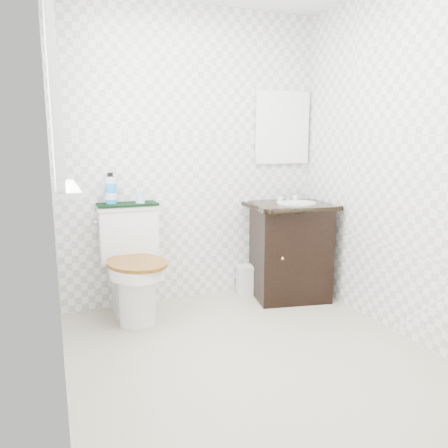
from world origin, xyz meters
TOP-DOWN VIEW (x-y plane):
  - floor at (0.00, 0.00)m, footprint 2.40×2.40m
  - wall_back at (0.00, 1.20)m, footprint 2.40×0.00m
  - wall_front at (0.00, -1.20)m, footprint 2.40×0.00m
  - wall_left at (-1.10, 0.00)m, footprint 0.00×2.40m
  - wall_right at (1.10, 0.00)m, footprint 0.00×2.40m
  - window at (-1.07, 0.25)m, footprint 0.02×0.70m
  - mirror at (0.82, 1.18)m, footprint 0.50×0.02m
  - toilet at (-0.57, 0.97)m, footprint 0.51×0.68m
  - vanity at (0.77, 0.90)m, footprint 0.73×0.65m
  - trash_bin at (0.45, 1.10)m, footprint 0.20×0.17m
  - towel at (-0.57, 1.09)m, footprint 0.45×0.22m
  - mouthwash_bottle at (-0.68, 1.12)m, footprint 0.08×0.08m
  - cup at (-0.47, 1.06)m, footprint 0.07×0.07m
  - soap_bar at (0.74, 1.00)m, footprint 0.07×0.05m

SIDE VIEW (x-z plane):
  - floor at x=0.00m, z-range 0.00..0.00m
  - trash_bin at x=0.45m, z-range 0.00..0.26m
  - toilet at x=-0.57m, z-range -0.05..0.79m
  - vanity at x=0.77m, z-range -0.03..0.89m
  - soap_bar at x=0.74m, z-range 0.82..0.84m
  - towel at x=-0.57m, z-range 0.85..0.87m
  - cup at x=-0.47m, z-range 0.87..0.95m
  - mouthwash_bottle at x=-0.68m, z-range 0.86..1.09m
  - wall_back at x=0.00m, z-range 0.00..2.40m
  - wall_front at x=0.00m, z-range 0.00..2.40m
  - wall_left at x=-1.10m, z-range 0.00..2.40m
  - wall_right at x=1.10m, z-range 0.00..2.40m
  - mirror at x=0.82m, z-range 1.15..1.75m
  - window at x=-1.07m, z-range 1.10..2.00m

